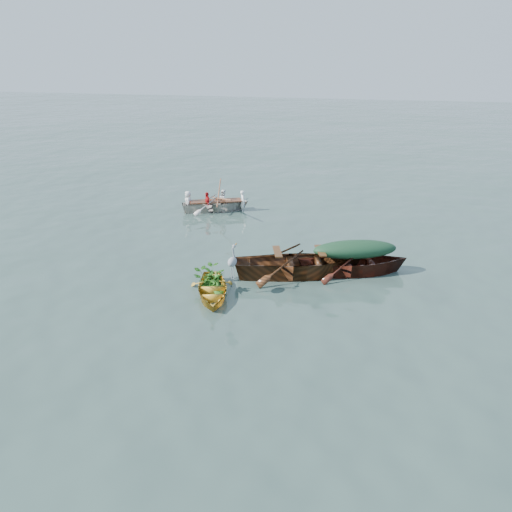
# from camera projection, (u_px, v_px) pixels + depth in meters

# --- Properties ---
(ground) EXTENTS (140.00, 140.00, 0.00)m
(ground) POSITION_uv_depth(u_px,v_px,m) (192.00, 326.00, 11.68)
(ground) COLOR #384E47
(ground) RESTS_ON ground
(yellow_dinghy) EXTENTS (2.06, 2.93, 0.69)m
(yellow_dinghy) POSITION_uv_depth(u_px,v_px,m) (212.00, 296.00, 13.17)
(yellow_dinghy) COLOR gold
(yellow_dinghy) RESTS_ON ground
(green_tarp_boat) EXTENTS (4.62, 2.95, 1.04)m
(green_tarp_boat) POSITION_uv_depth(u_px,v_px,m) (353.00, 274.00, 14.53)
(green_tarp_boat) COLOR #4A1D11
(green_tarp_boat) RESTS_ON ground
(open_wooden_boat) EXTENTS (5.31, 3.19, 1.23)m
(open_wooden_boat) POSITION_uv_depth(u_px,v_px,m) (298.00, 276.00, 14.37)
(open_wooden_boat) COLOR #572E15
(open_wooden_boat) RESTS_ON ground
(rowed_boat) EXTENTS (3.93, 2.71, 0.88)m
(rowed_boat) POSITION_uv_depth(u_px,v_px,m) (216.00, 211.00, 20.43)
(rowed_boat) COLOR beige
(rowed_boat) RESTS_ON ground
(green_tarp_cover) EXTENTS (2.54, 1.62, 0.52)m
(green_tarp_cover) POSITION_uv_depth(u_px,v_px,m) (355.00, 249.00, 14.25)
(green_tarp_cover) COLOR #193D20
(green_tarp_cover) RESTS_ON green_tarp_boat
(thwart_benches) EXTENTS (2.71, 1.74, 0.04)m
(thwart_benches) POSITION_uv_depth(u_px,v_px,m) (299.00, 256.00, 14.14)
(thwart_benches) COLOR #462610
(thwart_benches) RESTS_ON open_wooden_boat
(heron) EXTENTS (0.41, 0.47, 0.92)m
(heron) POSITION_uv_depth(u_px,v_px,m) (232.00, 266.00, 12.96)
(heron) COLOR #93979B
(heron) RESTS_ON yellow_dinghy
(dinghy_weeds) EXTENTS (0.98, 1.09, 0.60)m
(dinghy_weeds) POSITION_uv_depth(u_px,v_px,m) (212.00, 265.00, 13.44)
(dinghy_weeds) COLOR #1E691B
(dinghy_weeds) RESTS_ON yellow_dinghy
(rowers) EXTENTS (2.85, 2.10, 0.76)m
(rowers) POSITION_uv_depth(u_px,v_px,m) (215.00, 192.00, 20.13)
(rowers) COLOR white
(rowers) RESTS_ON rowed_boat
(oars) EXTENTS (1.69, 2.60, 0.06)m
(oars) POSITION_uv_depth(u_px,v_px,m) (216.00, 200.00, 20.25)
(oars) COLOR brown
(oars) RESTS_ON rowed_boat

